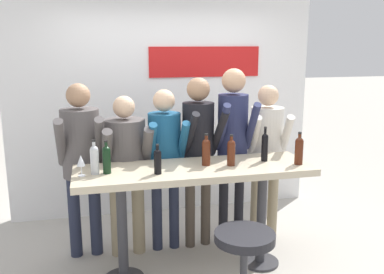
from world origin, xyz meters
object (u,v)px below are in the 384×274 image
(wine_bottle_2, at_px, (107,158))
(person_left, at_px, (126,160))
(person_center_right, at_px, (233,135))
(wine_bottle_1, at_px, (94,158))
(bar_stool, at_px, (244,260))
(person_center_left, at_px, (165,152))
(wine_bottle_3, at_px, (265,146))
(wine_bottle_4, at_px, (299,149))
(wine_bottle_6, at_px, (206,151))
(person_center, at_px, (198,143))
(person_right, at_px, (267,145))
(tasting_table, at_px, (195,184))
(wine_glass_0, at_px, (81,161))
(wine_bottle_5, at_px, (231,151))
(person_far_left, at_px, (81,152))
(wine_bottle_0, at_px, (158,160))

(wine_bottle_2, bearing_deg, person_left, 68.40)
(person_center_right, bearing_deg, wine_bottle_1, -155.86)
(bar_stool, relative_size, person_center_left, 0.42)
(wine_bottle_3, bearing_deg, wine_bottle_4, -33.69)
(wine_bottle_1, height_order, wine_bottle_6, wine_bottle_1)
(person_center, relative_size, person_right, 1.06)
(tasting_table, height_order, person_center, person_center)
(tasting_table, xyz_separation_m, wine_bottle_3, (0.68, 0.05, 0.30))
(wine_bottle_4, bearing_deg, wine_bottle_1, 176.22)
(tasting_table, bearing_deg, wine_glass_0, -177.80)
(tasting_table, bearing_deg, person_right, 31.42)
(wine_bottle_5, relative_size, wine_bottle_6, 0.98)
(wine_bottle_2, height_order, wine_bottle_4, wine_bottle_4)
(person_left, relative_size, person_center_left, 0.97)
(person_left, height_order, wine_bottle_1, person_left)
(bar_stool, xyz_separation_m, wine_bottle_4, (0.72, 0.59, 0.68))
(person_right, xyz_separation_m, wine_bottle_3, (-0.24, -0.51, 0.12))
(person_center_right, bearing_deg, wine_bottle_5, -105.86)
(person_center_left, bearing_deg, wine_glass_0, -145.54)
(bar_stool, relative_size, person_right, 0.42)
(tasting_table, xyz_separation_m, wine_bottle_1, (-0.85, -0.01, 0.29))
(person_center_right, relative_size, wine_bottle_1, 6.25)
(wine_bottle_3, bearing_deg, wine_bottle_1, -178.01)
(person_center, relative_size, wine_bottle_2, 6.17)
(wine_bottle_1, height_order, wine_bottle_3, wine_bottle_3)
(tasting_table, distance_m, person_right, 1.09)
(wine_glass_0, bearing_deg, tasting_table, 2.20)
(person_left, bearing_deg, person_right, 0.89)
(wine_bottle_6, height_order, wine_glass_0, wine_bottle_6)
(person_left, distance_m, person_center, 0.73)
(wine_bottle_5, distance_m, wine_bottle_6, 0.22)
(person_center_left, xyz_separation_m, wine_glass_0, (-0.78, -0.54, 0.11))
(person_far_left, distance_m, person_center_left, 0.80)
(person_center, distance_m, wine_bottle_4, 0.99)
(person_left, distance_m, wine_bottle_6, 0.83)
(bar_stool, distance_m, wine_bottle_4, 1.15)
(wine_bottle_6, bearing_deg, person_center_left, 121.80)
(wine_bottle_5, distance_m, wine_glass_0, 1.29)
(person_center_right, bearing_deg, bar_stool, -99.81)
(person_center, height_order, wine_bottle_0, person_center)
(wine_bottle_1, bearing_deg, person_left, 59.10)
(person_left, xyz_separation_m, person_right, (1.48, 0.08, 0.05))
(wine_bottle_4, bearing_deg, person_right, 91.41)
(wine_bottle_0, relative_size, wine_bottle_2, 0.90)
(person_center, relative_size, wine_glass_0, 9.87)
(person_center_left, relative_size, wine_bottle_4, 5.55)
(person_center, xyz_separation_m, wine_bottle_0, (-0.51, -0.62, 0.02))
(person_center_left, relative_size, person_center, 0.94)
(wine_bottle_0, distance_m, wine_glass_0, 0.62)
(wine_bottle_4, distance_m, wine_bottle_5, 0.61)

